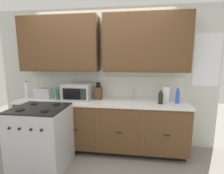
{
  "coord_description": "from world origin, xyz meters",
  "views": [
    {
      "loc": [
        0.58,
        -2.46,
        1.62
      ],
      "look_at": [
        0.21,
        0.27,
        1.16
      ],
      "focal_mm": 26.42,
      "sensor_mm": 36.0,
      "label": 1
    }
  ],
  "objects": [
    {
      "name": "paper_towel_roll",
      "position": [
        1.12,
        0.37,
        1.04
      ],
      "size": [
        0.12,
        0.12,
        0.26
      ],
      "primitive_type": "cylinder",
      "color": "white",
      "rests_on": "counter_run"
    },
    {
      "name": "toaster",
      "position": [
        -1.06,
        0.32,
        1.01
      ],
      "size": [
        0.28,
        0.18,
        0.19
      ],
      "color": "#B7B7BC",
      "rests_on": "counter_run"
    },
    {
      "name": "microwave",
      "position": [
        -0.41,
        0.31,
        1.05
      ],
      "size": [
        0.48,
        0.37,
        0.28
      ],
      "color": "#B7B7BC",
      "rests_on": "counter_run"
    },
    {
      "name": "sink_faucet",
      "position": [
        0.59,
        0.51,
        1.01
      ],
      "size": [
        0.02,
        0.02,
        0.2
      ],
      "primitive_type": "cylinder",
      "color": "#B2B5BA",
      "rests_on": "counter_run"
    },
    {
      "name": "bottle_clear",
      "position": [
        -1.4,
        0.31,
        1.07
      ],
      "size": [
        0.07,
        0.07,
        0.32
      ],
      "color": "silver",
      "rests_on": "counter_run"
    },
    {
      "name": "stove_range",
      "position": [
        -0.77,
        -0.33,
        0.47
      ],
      "size": [
        0.76,
        0.68,
        0.95
      ],
      "color": "#B7B7BC",
      "rests_on": "ground_plane"
    },
    {
      "name": "bottle_blue",
      "position": [
        1.29,
        0.3,
        1.03
      ],
      "size": [
        0.06,
        0.06,
        0.25
      ],
      "color": "blue",
      "rests_on": "counter_run"
    },
    {
      "name": "bottle_dark",
      "position": [
        1.01,
        0.21,
        1.02
      ],
      "size": [
        0.08,
        0.08,
        0.22
      ],
      "color": "black",
      "rests_on": "counter_run"
    },
    {
      "name": "wall_unit",
      "position": [
        0.0,
        0.5,
        1.66
      ],
      "size": [
        4.13,
        0.4,
        2.54
      ],
      "color": "silver",
      "rests_on": "ground_plane"
    },
    {
      "name": "bottle_green",
      "position": [
        -0.77,
        0.27,
        1.02
      ],
      "size": [
        0.06,
        0.06,
        0.22
      ],
      "color": "#237A38",
      "rests_on": "counter_run"
    },
    {
      "name": "ground_plane",
      "position": [
        0.0,
        0.0,
        0.0
      ],
      "size": [
        8.0,
        8.0,
        0.0
      ],
      "primitive_type": "plane",
      "color": "gray"
    },
    {
      "name": "knife_block",
      "position": [
        -0.05,
        0.4,
        1.03
      ],
      "size": [
        0.11,
        0.14,
        0.31
      ],
      "color": "#52361E",
      "rests_on": "counter_run"
    },
    {
      "name": "counter_run",
      "position": [
        0.0,
        0.3,
        0.47
      ],
      "size": [
        2.96,
        0.64,
        0.91
      ],
      "color": "black",
      "rests_on": "ground_plane"
    }
  ]
}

